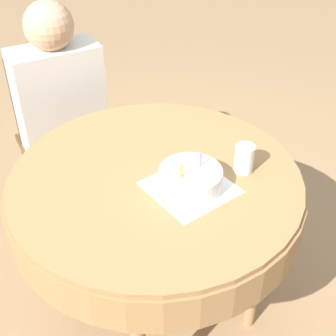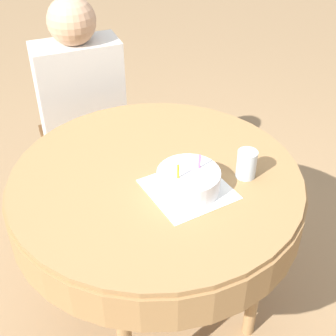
{
  "view_description": "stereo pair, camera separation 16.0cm",
  "coord_description": "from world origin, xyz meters",
  "px_view_note": "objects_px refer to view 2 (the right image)",
  "views": [
    {
      "loc": [
        -0.75,
        -1.06,
        1.78
      ],
      "look_at": [
        0.03,
        -0.04,
        0.82
      ],
      "focal_mm": 50.0,
      "sensor_mm": 36.0,
      "label": 1
    },
    {
      "loc": [
        -0.62,
        -1.15,
        1.78
      ],
      "look_at": [
        0.03,
        -0.04,
        0.82
      ],
      "focal_mm": 50.0,
      "sensor_mm": 36.0,
      "label": 2
    }
  ],
  "objects_px": {
    "chair": "(83,127)",
    "drinking_glass": "(247,164)",
    "birthday_cake": "(188,181)",
    "person": "(82,95)"
  },
  "relations": [
    {
      "from": "chair",
      "to": "drinking_glass",
      "type": "bearing_deg",
      "value": -69.2
    },
    {
      "from": "person",
      "to": "chair",
      "type": "bearing_deg",
      "value": 90.0
    },
    {
      "from": "chair",
      "to": "drinking_glass",
      "type": "xyz_separation_m",
      "value": [
        0.23,
        -1.04,
        0.34
      ]
    },
    {
      "from": "birthday_cake",
      "to": "drinking_glass",
      "type": "relative_size",
      "value": 2.08
    },
    {
      "from": "chair",
      "to": "birthday_cake",
      "type": "bearing_deg",
      "value": -80.69
    },
    {
      "from": "drinking_glass",
      "to": "birthday_cake",
      "type": "bearing_deg",
      "value": 170.22
    },
    {
      "from": "chair",
      "to": "person",
      "type": "height_order",
      "value": "person"
    },
    {
      "from": "chair",
      "to": "person",
      "type": "distance_m",
      "value": 0.25
    },
    {
      "from": "birthday_cake",
      "to": "drinking_glass",
      "type": "bearing_deg",
      "value": -9.78
    },
    {
      "from": "chair",
      "to": "birthday_cake",
      "type": "xyz_separation_m",
      "value": [
        0.01,
        -1.0,
        0.33
      ]
    }
  ]
}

